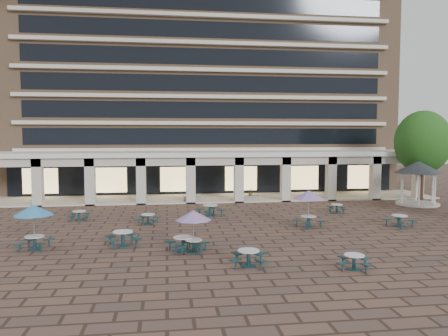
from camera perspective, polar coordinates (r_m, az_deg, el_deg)
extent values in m
plane|color=brown|center=(26.23, 1.79, -8.62)|extent=(120.00, 120.00, 0.00)
cube|color=#967454|center=(51.18, -2.84, 9.99)|extent=(40.00, 15.00, 22.00)
cube|color=beige|center=(43.22, -1.98, 2.43)|extent=(36.80, 0.50, 0.35)
cube|color=black|center=(43.43, -2.02, 4.16)|extent=(35.20, 0.05, 1.60)
cube|color=beige|center=(43.22, -1.99, 5.88)|extent=(36.80, 0.50, 0.35)
cube|color=black|center=(43.50, -2.03, 7.58)|extent=(35.20, 0.05, 1.60)
cube|color=beige|center=(43.37, -2.00, 9.32)|extent=(36.80, 0.50, 0.35)
cube|color=black|center=(43.74, -2.03, 10.99)|extent=(35.20, 0.05, 1.60)
cube|color=beige|center=(43.68, -2.01, 12.71)|extent=(36.80, 0.50, 0.35)
cube|color=black|center=(44.12, -2.04, 14.34)|extent=(35.20, 0.05, 1.60)
cube|color=beige|center=(44.14, -2.02, 16.05)|extent=(36.80, 0.50, 0.35)
cube|color=black|center=(44.65, -2.05, 17.63)|extent=(35.20, 0.05, 1.60)
cube|color=beige|center=(44.75, -2.03, 19.31)|extent=(36.80, 0.50, 0.35)
cube|color=black|center=(45.33, -2.06, 20.82)|extent=(35.20, 0.05, 1.60)
cube|color=white|center=(40.49, -1.61, 1.89)|extent=(42.00, 6.60, 0.40)
cube|color=beige|center=(37.68, -1.17, 1.04)|extent=(42.00, 0.30, 0.90)
cube|color=black|center=(43.33, -1.97, -1.14)|extent=(38.00, 0.15, 3.20)
cube|color=beige|center=(40.87, -1.60, -3.92)|extent=(42.00, 6.00, 0.12)
cube|color=beige|center=(39.31, -23.16, -1.72)|extent=(0.80, 0.80, 4.00)
cube|color=beige|center=(38.39, -17.08, -1.71)|extent=(0.80, 0.80, 4.00)
cube|color=beige|center=(37.91, -10.77, -1.67)|extent=(0.80, 0.80, 4.00)
cube|color=beige|center=(37.90, -4.38, -1.61)|extent=(0.80, 0.80, 4.00)
cube|color=beige|center=(38.35, 1.93, -1.53)|extent=(0.80, 0.80, 4.00)
cube|color=beige|center=(39.26, 8.03, -1.44)|extent=(0.80, 0.80, 4.00)
cube|color=beige|center=(40.59, 13.78, -1.33)|extent=(0.80, 0.80, 4.00)
cube|color=beige|center=(42.30, 19.12, -1.23)|extent=(0.80, 0.80, 4.00)
cube|color=beige|center=(44.35, 24.01, -1.12)|extent=(0.80, 0.80, 4.00)
cube|color=#FFD88C|center=(44.62, -22.87, -1.57)|extent=(3.20, 0.08, 2.40)
cube|color=#FFD88C|center=(43.35, -14.69, -1.54)|extent=(3.20, 0.08, 2.40)
cube|color=#FFD88C|center=(43.02, -6.20, -1.47)|extent=(3.20, 0.08, 2.40)
cube|color=#FFD88C|center=(43.62, 2.24, -1.37)|extent=(3.20, 0.08, 2.40)
cube|color=#FFD88C|center=(45.14, 10.28, -1.25)|extent=(3.20, 0.08, 2.40)
cube|color=#FFD88C|center=(47.48, 17.65, -1.11)|extent=(3.20, 0.08, 2.40)
cylinder|color=#153B40|center=(20.02, 3.22, -12.64)|extent=(0.69, 0.69, 0.04)
cylinder|color=#153B40|center=(19.93, 3.23, -11.80)|extent=(0.18, 0.18, 0.65)
cylinder|color=silver|center=(19.83, 3.23, -10.71)|extent=(0.98, 0.98, 0.05)
cube|color=#153B40|center=(20.41, 4.83, -11.11)|extent=(0.60, 0.52, 0.05)
cylinder|color=#153B40|center=(20.48, 4.82, -11.72)|extent=(0.08, 0.08, 0.41)
cube|color=#153B40|center=(20.45, 1.74, -11.07)|extent=(0.52, 0.60, 0.05)
cylinder|color=#153B40|center=(20.51, 1.74, -11.68)|extent=(0.08, 0.08, 0.41)
cube|color=#153B40|center=(19.41, 1.54, -11.91)|extent=(0.60, 0.52, 0.05)
cylinder|color=#153B40|center=(19.48, 1.54, -12.54)|extent=(0.08, 0.08, 0.41)
cube|color=#153B40|center=(19.37, 4.80, -11.95)|extent=(0.52, 0.60, 0.05)
cylinder|color=#153B40|center=(19.44, 4.80, -12.59)|extent=(0.08, 0.08, 0.41)
cylinder|color=#153B40|center=(20.36, 16.61, -12.53)|extent=(0.61, 0.61, 0.03)
cylinder|color=#153B40|center=(20.28, 16.63, -11.80)|extent=(0.16, 0.16, 0.57)
cylinder|color=silver|center=(20.19, 16.65, -10.85)|extent=(0.87, 0.87, 0.04)
cube|color=#153B40|center=(20.73, 17.97, -11.20)|extent=(0.53, 0.40, 0.04)
cylinder|color=#153B40|center=(20.79, 17.96, -11.73)|extent=(0.07, 0.07, 0.37)
cube|color=#153B40|center=(20.72, 15.26, -11.15)|extent=(0.40, 0.53, 0.04)
cylinder|color=#153B40|center=(20.77, 15.25, -11.69)|extent=(0.07, 0.07, 0.37)
cube|color=#153B40|center=(19.79, 15.23, -11.88)|extent=(0.53, 0.40, 0.04)
cylinder|color=#153B40|center=(19.85, 15.22, -12.44)|extent=(0.07, 0.07, 0.37)
cube|color=#153B40|center=(19.81, 18.07, -11.93)|extent=(0.40, 0.53, 0.04)
cylinder|color=#153B40|center=(19.86, 18.05, -12.48)|extent=(0.07, 0.07, 0.37)
cylinder|color=#153B40|center=(24.72, -23.48, -9.72)|extent=(0.67, 0.67, 0.04)
cylinder|color=#153B40|center=(24.65, -23.50, -9.05)|extent=(0.17, 0.17, 0.63)
cylinder|color=silver|center=(24.57, -23.52, -8.19)|extent=(0.95, 0.95, 0.05)
cube|color=#153B40|center=(24.91, -21.90, -8.62)|extent=(0.58, 0.54, 0.05)
cylinder|color=#153B40|center=(24.95, -21.89, -9.12)|extent=(0.08, 0.08, 0.40)
cube|color=#153B40|center=(25.30, -24.15, -8.49)|extent=(0.54, 0.58, 0.05)
cylinder|color=#153B40|center=(25.35, -24.14, -8.98)|extent=(0.08, 0.08, 0.40)
cube|color=#153B40|center=(24.36, -25.14, -9.00)|extent=(0.58, 0.54, 0.05)
cylinder|color=#153B40|center=(24.41, -25.12, -9.51)|extent=(0.08, 0.08, 0.40)
cube|color=#153B40|center=(23.95, -22.82, -9.16)|extent=(0.54, 0.58, 0.05)
cylinder|color=#153B40|center=(24.00, -22.80, -9.67)|extent=(0.08, 0.08, 0.40)
cylinder|color=gray|center=(24.48, -23.55, -7.16)|extent=(0.05, 0.05, 2.29)
cone|color=#3385CA|center=(24.32, -23.61, -5.07)|extent=(2.00, 2.00, 0.52)
cylinder|color=#153B40|center=(22.58, -5.37, -10.70)|extent=(0.68, 0.68, 0.04)
cylinder|color=#153B40|center=(22.50, -5.38, -9.96)|extent=(0.17, 0.17, 0.64)
cylinder|color=silver|center=(22.41, -5.38, -9.00)|extent=(0.97, 0.97, 0.05)
cube|color=#153B40|center=(23.13, -4.50, -9.29)|extent=(0.50, 0.60, 0.05)
cylinder|color=#153B40|center=(23.18, -4.50, -9.83)|extent=(0.08, 0.08, 0.41)
cube|color=#153B40|center=(22.83, -7.09, -9.49)|extent=(0.60, 0.50, 0.05)
cylinder|color=#153B40|center=(22.88, -7.08, -10.03)|extent=(0.08, 0.08, 0.41)
cube|color=#153B40|center=(21.83, -6.31, -10.12)|extent=(0.50, 0.60, 0.05)
cylinder|color=#153B40|center=(21.88, -6.31, -10.69)|extent=(0.08, 0.08, 0.41)
cube|color=#153B40|center=(22.15, -3.61, -9.90)|extent=(0.60, 0.50, 0.05)
cylinder|color=#153B40|center=(22.20, -3.61, -10.45)|extent=(0.08, 0.08, 0.41)
cylinder|color=#153B40|center=(22.29, -4.00, -10.89)|extent=(0.61, 0.61, 0.03)
cylinder|color=#153B40|center=(22.22, -4.00, -10.22)|extent=(0.16, 0.16, 0.57)
cylinder|color=silver|center=(22.14, -4.00, -9.35)|extent=(0.87, 0.87, 0.04)
cube|color=#153B40|center=(22.52, -2.46, -9.77)|extent=(0.54, 0.42, 0.04)
cylinder|color=#153B40|center=(22.57, -2.45, -10.26)|extent=(0.07, 0.07, 0.37)
cube|color=#153B40|center=(22.78, -4.82, -9.62)|extent=(0.42, 0.54, 0.04)
cylinder|color=#153B40|center=(22.83, -4.81, -10.10)|extent=(0.07, 0.07, 0.37)
cube|color=#153B40|center=(21.90, -5.59, -10.19)|extent=(0.54, 0.42, 0.04)
cylinder|color=#153B40|center=(21.95, -5.59, -10.69)|extent=(0.07, 0.07, 0.37)
cube|color=#153B40|center=(21.62, -3.14, -10.36)|extent=(0.42, 0.54, 0.04)
cylinder|color=#153B40|center=(21.67, -3.14, -10.87)|extent=(0.07, 0.07, 0.37)
cylinder|color=gray|center=(22.05, -4.01, -8.31)|extent=(0.04, 0.04, 2.09)
cone|color=#9172B8|center=(21.88, -4.02, -6.20)|extent=(1.83, 1.83, 0.48)
cylinder|color=#153B40|center=(30.47, 21.93, -7.08)|extent=(0.70, 0.70, 0.04)
cylinder|color=#153B40|center=(30.42, 21.94, -6.51)|extent=(0.18, 0.18, 0.66)
cylinder|color=silver|center=(30.35, 21.96, -5.77)|extent=(0.99, 0.99, 0.05)
cube|color=#153B40|center=(31.16, 21.80, -6.05)|extent=(0.47, 0.61, 0.05)
cylinder|color=#153B40|center=(31.20, 21.79, -6.47)|extent=(0.08, 0.08, 0.42)
cube|color=#153B40|center=(30.33, 20.48, -6.29)|extent=(0.61, 0.47, 0.05)
cylinder|color=#153B40|center=(30.37, 20.47, -6.72)|extent=(0.08, 0.08, 0.42)
cube|color=#153B40|center=(29.64, 22.10, -6.58)|extent=(0.47, 0.61, 0.05)
cylinder|color=#153B40|center=(29.68, 22.09, -7.01)|extent=(0.08, 0.08, 0.42)
cube|color=#153B40|center=(30.49, 23.41, -6.32)|extent=(0.61, 0.47, 0.05)
cylinder|color=#153B40|center=(30.53, 23.39, -6.74)|extent=(0.08, 0.08, 0.42)
cylinder|color=#153B40|center=(31.94, -18.36, -6.49)|extent=(0.62, 0.62, 0.04)
cylinder|color=#153B40|center=(31.90, -18.37, -6.00)|extent=(0.16, 0.16, 0.59)
cylinder|color=silver|center=(31.84, -18.39, -5.37)|extent=(0.89, 0.89, 0.04)
cube|color=#153B40|center=(32.33, -17.44, -5.67)|extent=(0.50, 0.54, 0.04)
cylinder|color=#153B40|center=(32.36, -17.43, -6.02)|extent=(0.07, 0.07, 0.37)
cube|color=#153B40|center=(32.40, -19.18, -5.69)|extent=(0.54, 0.50, 0.04)
cylinder|color=#153B40|center=(32.44, -19.17, -6.04)|extent=(0.07, 0.07, 0.37)
cube|color=#153B40|center=(31.44, -19.34, -5.99)|extent=(0.50, 0.54, 0.04)
cylinder|color=#153B40|center=(31.47, -19.33, -6.35)|extent=(0.07, 0.07, 0.37)
cube|color=#153B40|center=(31.36, -17.54, -5.97)|extent=(0.54, 0.50, 0.04)
cylinder|color=#153B40|center=(31.40, -17.53, -6.34)|extent=(0.07, 0.07, 0.37)
cylinder|color=#153B40|center=(24.09, -13.05, -9.84)|extent=(0.73, 0.73, 0.04)
cylinder|color=#153B40|center=(24.01, -13.06, -9.08)|extent=(0.19, 0.19, 0.69)
cylinder|color=silver|center=(23.92, -13.08, -8.10)|extent=(1.05, 1.05, 0.05)
cube|color=#153B40|center=(24.63, -11.94, -8.45)|extent=(0.55, 0.65, 0.05)
cylinder|color=#153B40|center=(24.69, -11.93, -9.00)|extent=(0.08, 0.08, 0.44)
cube|color=#153B40|center=(24.46, -14.64, -8.59)|extent=(0.65, 0.55, 0.05)
cylinder|color=#153B40|center=(24.52, -14.63, -9.14)|extent=(0.08, 0.08, 0.44)
cube|color=#153B40|center=(23.34, -14.26, -9.19)|extent=(0.55, 0.65, 0.05)
cylinder|color=#153B40|center=(23.40, -14.25, -9.77)|extent=(0.08, 0.08, 0.44)
cube|color=#153B40|center=(23.52, -11.43, -9.05)|extent=(0.65, 0.55, 0.05)
cylinder|color=#153B40|center=(23.58, -11.43, -9.62)|extent=(0.08, 0.08, 0.44)
cylinder|color=#153B40|center=(32.05, -1.79, -6.23)|extent=(0.76, 0.76, 0.04)
cylinder|color=#153B40|center=(31.99, -1.80, -5.64)|extent=(0.20, 0.20, 0.72)
cylinder|color=silver|center=(31.92, -1.80, -4.87)|extent=(1.09, 1.09, 0.05)
cube|color=#153B40|center=(32.77, -1.36, -5.19)|extent=(0.51, 0.67, 0.05)
cylinder|color=#153B40|center=(32.81, -1.36, -5.62)|extent=(0.09, 0.09, 0.46)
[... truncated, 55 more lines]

